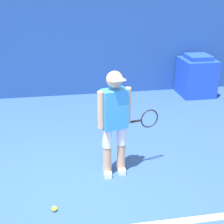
# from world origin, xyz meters

# --- Properties ---
(ground_plane) EXTENTS (24.00, 24.00, 0.00)m
(ground_plane) POSITION_xyz_m (0.00, 0.00, 0.00)
(ground_plane) COLOR #2D5193
(back_wall) EXTENTS (24.00, 0.10, 2.42)m
(back_wall) POSITION_xyz_m (0.00, 4.09, 1.21)
(back_wall) COLOR #234C99
(back_wall) RESTS_ON ground_plane
(tennis_player) EXTENTS (0.91, 0.36, 1.54)m
(tennis_player) POSITION_xyz_m (0.51, 0.52, 0.85)
(tennis_player) COLOR tan
(tennis_player) RESTS_ON ground_plane
(tennis_ball) EXTENTS (0.07, 0.07, 0.07)m
(tennis_ball) POSITION_xyz_m (-0.37, -0.18, 0.03)
(tennis_ball) COLOR #D1E533
(tennis_ball) RESTS_ON ground_plane
(covered_chair) EXTENTS (0.78, 0.81, 0.99)m
(covered_chair) POSITION_xyz_m (3.06, 3.59, 0.47)
(covered_chair) COLOR blue
(covered_chair) RESTS_ON ground_plane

